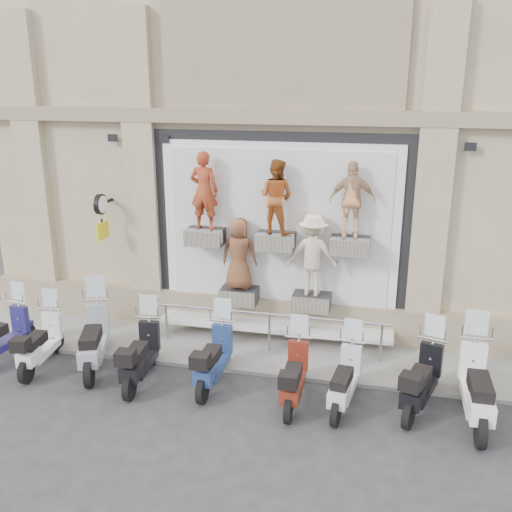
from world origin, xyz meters
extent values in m
plane|color=#2C2C2E|center=(0.00, 0.00, 0.00)|extent=(90.00, 90.00, 0.00)
cube|color=gray|center=(0.00, 2.10, 0.04)|extent=(16.00, 2.20, 0.08)
cube|color=black|center=(0.00, 2.96, 2.40)|extent=(5.60, 0.10, 4.30)
cube|color=white|center=(0.00, 2.90, 2.40)|extent=(5.10, 0.06, 3.90)
cube|color=white|center=(0.00, 2.86, 2.40)|extent=(4.70, 0.04, 3.60)
cube|color=white|center=(0.00, 2.55, 0.42)|extent=(5.10, 0.75, 0.10)
cube|color=#28282B|center=(-1.55, 2.59, 2.33)|extent=(0.80, 0.50, 0.35)
imported|color=#B33F20|center=(-1.55, 2.59, 3.33)|extent=(0.62, 0.42, 1.66)
cube|color=#28282B|center=(0.00, 2.59, 2.33)|extent=(0.80, 0.50, 0.35)
imported|color=#944B1E|center=(0.00, 2.59, 3.27)|extent=(0.89, 0.79, 1.54)
cube|color=#28282B|center=(1.55, 2.59, 2.33)|extent=(0.80, 0.50, 0.35)
imported|color=tan|center=(1.55, 2.59, 3.28)|extent=(0.94, 0.45, 1.55)
cube|color=#28282B|center=(-0.80, 2.59, 1.02)|extent=(0.80, 0.50, 0.35)
imported|color=brown|center=(-0.80, 2.59, 1.99)|extent=(0.78, 0.52, 1.58)
cube|color=#28282B|center=(0.80, 2.59, 1.02)|extent=(0.80, 0.50, 0.35)
imported|color=beige|center=(0.80, 2.59, 2.08)|extent=(1.17, 0.71, 1.76)
cube|color=black|center=(-3.90, 2.72, 2.95)|extent=(0.06, 0.56, 0.06)
cylinder|color=black|center=(-3.90, 2.45, 2.95)|extent=(0.10, 0.46, 0.46)
cube|color=yellow|center=(-3.90, 2.45, 2.35)|extent=(0.04, 0.50, 0.38)
camera|label=1|loc=(2.19, -8.73, 5.60)|focal=40.00mm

